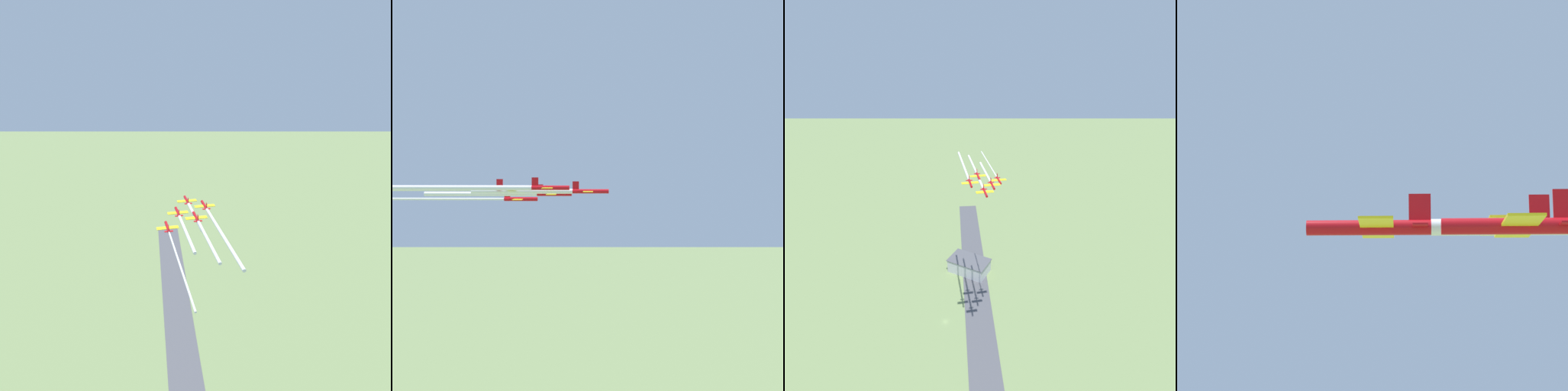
# 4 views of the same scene
# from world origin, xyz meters

# --- Properties ---
(jet_0) EXTENTS (9.34, 9.49, 3.47)m
(jet_0) POSITION_xyz_m (-44.27, 17.13, 136.21)
(jet_0) COLOR #B20C14
(jet_1) EXTENTS (9.34, 9.49, 3.47)m
(jet_1) POSITION_xyz_m (-42.80, 4.59, 135.17)
(jet_1) COLOR #B20C14
(jet_2) EXTENTS (9.34, 9.49, 3.47)m
(jet_2) POSITION_xyz_m (-32.60, 12.32, 137.43)
(jet_2) COLOR #B20C14
(jet_3) EXTENTS (9.34, 9.49, 3.47)m
(jet_3) POSITION_xyz_m (-41.34, -7.94, 133.28)
(jet_3) COLOR #B20C14
(jet_4) EXTENTS (9.34, 9.49, 3.47)m
(jet_4) POSITION_xyz_m (-31.13, -0.22, 136.86)
(jet_4) COLOR #B20C14
(smoke_trail_0) EXTENTS (18.60, 23.95, 1.38)m
(smoke_trail_0) POSITION_xyz_m (-32.65, 1.79, 136.16)
(smoke_trail_0) COLOR white
(smoke_trail_1) EXTENTS (21.37, 27.64, 1.29)m
(smoke_trail_1) POSITION_xyz_m (-29.77, -12.62, 135.11)
(smoke_trail_1) COLOR white
(smoke_trail_2) EXTENTS (32.55, 42.41, 1.31)m
(smoke_trail_2) POSITION_xyz_m (-13.98, -12.28, 137.38)
(smoke_trail_2) COLOR white
(smoke_trail_3) EXTENTS (32.91, 43.14, 0.74)m
(smoke_trail_3) POSITION_xyz_m (-22.31, -33.08, 133.23)
(smoke_trail_3) COLOR white
(smoke_trail_4) EXTENTS (21.81, 28.25, 1.24)m
(smoke_trail_4) POSITION_xyz_m (-17.86, -17.75, 136.81)
(smoke_trail_4) COLOR white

